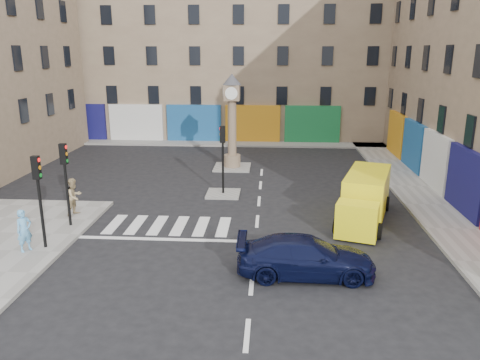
# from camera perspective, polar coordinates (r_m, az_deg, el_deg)

# --- Properties ---
(ground) EXTENTS (120.00, 120.00, 0.00)m
(ground) POSITION_cam_1_polar(r_m,az_deg,el_deg) (18.15, 1.71, -9.54)
(ground) COLOR black
(ground) RESTS_ON ground
(sidewalk_right) EXTENTS (2.60, 30.00, 0.15)m
(sidewalk_right) POSITION_cam_1_polar(r_m,az_deg,el_deg) (28.67, 20.17, -0.79)
(sidewalk_right) COLOR gray
(sidewalk_right) RESTS_ON ground
(sidewalk_far) EXTENTS (32.00, 2.40, 0.15)m
(sidewalk_far) POSITION_cam_1_polar(r_m,az_deg,el_deg) (39.63, -2.85, 4.52)
(sidewalk_far) COLOR gray
(sidewalk_far) RESTS_ON ground
(island_near) EXTENTS (1.80, 1.80, 0.12)m
(island_near) POSITION_cam_1_polar(r_m,az_deg,el_deg) (25.72, -2.06, -1.69)
(island_near) COLOR gray
(island_near) RESTS_ON ground
(island_far) EXTENTS (2.40, 2.40, 0.12)m
(island_far) POSITION_cam_1_polar(r_m,az_deg,el_deg) (31.47, -0.95, 1.57)
(island_far) COLOR gray
(island_far) RESTS_ON ground
(building_far) EXTENTS (32.00, 10.00, 17.00)m
(building_far) POSITION_cam_1_polar(r_m,az_deg,el_deg) (44.65, -2.11, 16.65)
(building_far) COLOR #8C785D
(building_far) RESTS_ON ground
(traffic_light_left_near) EXTENTS (0.28, 0.22, 3.70)m
(traffic_light_left_near) POSITION_cam_1_polar(r_m,az_deg,el_deg) (19.51, -23.36, -0.82)
(traffic_light_left_near) COLOR black
(traffic_light_left_near) RESTS_ON sidewalk_left
(traffic_light_left_far) EXTENTS (0.28, 0.22, 3.70)m
(traffic_light_left_far) POSITION_cam_1_polar(r_m,az_deg,el_deg) (21.59, -20.54, 0.98)
(traffic_light_left_far) COLOR black
(traffic_light_left_far) RESTS_ON sidewalk_left
(traffic_light_island) EXTENTS (0.28, 0.22, 3.70)m
(traffic_light_island) POSITION_cam_1_polar(r_m,az_deg,el_deg) (25.08, -2.12, 3.84)
(traffic_light_island) COLOR black
(traffic_light_island) RESTS_ON island_near
(clock_pillar) EXTENTS (1.20, 1.20, 6.10)m
(clock_pillar) POSITION_cam_1_polar(r_m,az_deg,el_deg) (30.80, -0.98, 7.87)
(clock_pillar) COLOR #887059
(clock_pillar) RESTS_ON island_far
(navy_sedan) EXTENTS (4.86, 2.03, 1.40)m
(navy_sedan) POSITION_cam_1_polar(r_m,az_deg,el_deg) (16.78, 8.02, -9.24)
(navy_sedan) COLOR black
(navy_sedan) RESTS_ON ground
(yellow_van) EXTENTS (3.42, 6.12, 2.13)m
(yellow_van) POSITION_cam_1_polar(r_m,az_deg,el_deg) (22.53, 15.00, -2.09)
(yellow_van) COLOR #FEF015
(yellow_van) RESTS_ON ground
(pedestrian_blue) EXTENTS (0.68, 0.73, 1.68)m
(pedestrian_blue) POSITION_cam_1_polar(r_m,az_deg,el_deg) (19.93, -24.81, -5.60)
(pedestrian_blue) COLOR #60A8DC
(pedestrian_blue) RESTS_ON sidewalk_left
(pedestrian_tan) EXTENTS (0.93, 1.04, 1.78)m
(pedestrian_tan) POSITION_cam_1_polar(r_m,az_deg,el_deg) (23.32, -19.56, -1.92)
(pedestrian_tan) COLOR tan
(pedestrian_tan) RESTS_ON sidewalk_left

